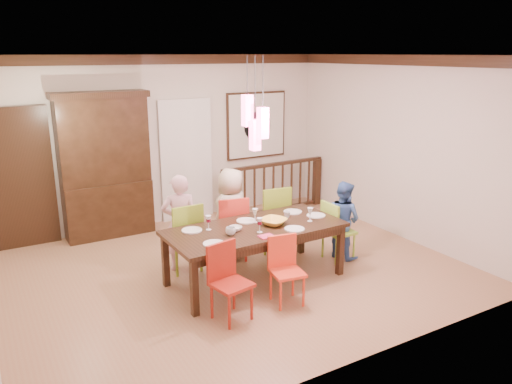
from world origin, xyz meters
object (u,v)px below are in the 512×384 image
person_far_left (180,223)px  balustrade (273,187)px  chair_far_left (183,231)px  person_far_mid (231,213)px  person_end_right (343,219)px  china_hutch (105,165)px  dining_table (255,232)px  chair_end_right (339,226)px

person_far_left → balustrade: bearing=-132.2°
chair_far_left → person_far_mid: 0.80m
person_far_mid → person_end_right: size_ratio=1.17×
china_hutch → balustrade: 3.08m
balustrade → person_end_right: 2.32m
dining_table → balustrade: bearing=52.2°
chair_far_left → person_far_mid: bearing=-175.7°
dining_table → china_hutch: size_ratio=0.99×
person_end_right → chair_far_left: bearing=56.6°
chair_end_right → person_far_mid: person_far_mid is taller
dining_table → china_hutch: china_hutch is taller
person_end_right → china_hutch: bearing=30.9°
person_far_mid → person_end_right: bearing=133.3°
chair_end_right → person_far_left: bearing=69.5°
dining_table → person_far_mid: size_ratio=1.74×
dining_table → balustrade: size_ratio=1.07×
chair_end_right → person_end_right: (0.11, 0.05, 0.07)m
chair_end_right → balustrade: (0.36, 2.36, -0.00)m
dining_table → person_far_left: person_far_left is taller
chair_end_right → person_far_mid: 1.58m
chair_end_right → person_end_right: 0.14m
balustrade → person_far_mid: person_far_mid is taller
china_hutch → balustrade: bearing=-6.6°
china_hutch → chair_end_right: bearing=-45.8°
chair_end_right → balustrade: balustrade is taller
chair_far_left → china_hutch: size_ratio=0.42×
chair_far_left → china_hutch: china_hutch is taller
chair_far_left → balustrade: (2.46, 1.57, -0.06)m
dining_table → chair_far_left: 1.06m
dining_table → person_end_right: size_ratio=2.03×
dining_table → person_far_mid: 0.87m
person_far_left → person_end_right: size_ratio=1.18×
balustrade → person_far_left: 2.92m
chair_end_right → china_hutch: 3.84m
person_far_mid → person_end_right: (1.42, -0.81, -0.10)m
chair_far_left → person_far_mid: person_far_mid is taller
dining_table → person_far_left: 1.09m
dining_table → person_far_mid: bearing=82.5°
chair_end_right → person_far_left: size_ratio=0.65×
china_hutch → person_far_mid: 2.33m
person_far_left → person_far_mid: 0.81m
china_hutch → person_far_left: china_hutch is taller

